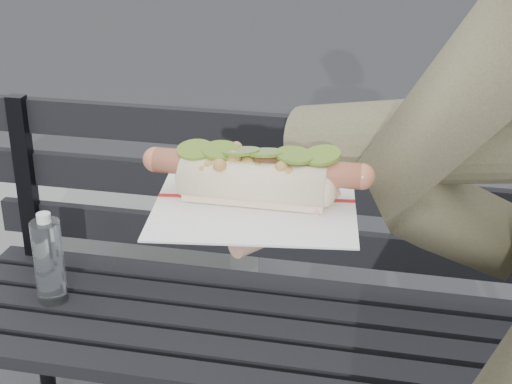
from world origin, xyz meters
TOP-DOWN VIEW (x-y plane):
  - park_bench at (-0.03, 0.80)m, footprint 1.50×0.44m
  - concrete_block at (-0.90, 1.54)m, footprint 1.20×0.40m
  - held_hotdog at (0.25, 0.12)m, footprint 0.62×0.31m

SIDE VIEW (x-z plane):
  - concrete_block at x=-0.90m, z-range 0.00..0.40m
  - park_bench at x=-0.03m, z-range 0.08..0.96m
  - held_hotdog at x=0.25m, z-range 1.02..1.22m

